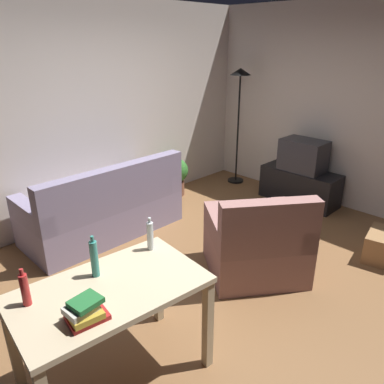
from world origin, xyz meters
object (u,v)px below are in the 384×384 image
(tv_stand, at_px, (300,186))
(book_stack, at_px, (85,311))
(tv, at_px, (303,155))
(bottle_red, at_px, (25,289))
(torchiere_lamp, at_px, (240,95))
(potted_plant, at_px, (176,174))
(bottle_tall, at_px, (94,258))
(desk, at_px, (111,301))
(bottle_clear, at_px, (150,235))
(armchair, at_px, (257,246))
(storage_box, at_px, (384,246))
(couch, at_px, (105,210))

(tv_stand, xyz_separation_m, book_stack, (-3.92, -0.89, 0.58))
(tv, relative_size, bottle_red, 2.45)
(torchiere_lamp, bearing_deg, book_stack, -152.16)
(tv, distance_m, potted_plant, 1.86)
(tv, relative_size, bottle_tall, 2.03)
(tv, height_order, desk, tv)
(bottle_clear, bearing_deg, tv, 9.79)
(armchair, xyz_separation_m, storage_box, (1.21, -0.80, -0.17))
(storage_box, bearing_deg, bottle_tall, 162.91)
(tv_stand, bearing_deg, storage_box, 153.22)
(couch, bearing_deg, bottle_tall, 56.76)
(bottle_clear, distance_m, book_stack, 0.82)
(armchair, distance_m, bottle_tall, 1.80)
(desk, relative_size, bottle_tall, 4.28)
(potted_plant, xyz_separation_m, bottle_tall, (-2.55, -2.01, 0.56))
(armchair, height_order, bottle_tall, bottle_tall)
(couch, distance_m, book_stack, 2.51)
(potted_plant, bearing_deg, couch, -167.77)
(potted_plant, bearing_deg, bottle_red, -146.56)
(couch, xyz_separation_m, bottle_red, (-1.55, -1.67, 0.56))
(bottle_tall, bearing_deg, storage_box, -17.09)
(tv_stand, bearing_deg, bottle_clear, 99.80)
(desk, bearing_deg, bottle_red, 161.10)
(armchair, height_order, bottle_clear, bottle_clear)
(tv, height_order, potted_plant, tv)
(torchiere_lamp, relative_size, bottle_clear, 6.99)
(desk, relative_size, potted_plant, 2.22)
(torchiere_lamp, relative_size, storage_box, 3.77)
(tv_stand, relative_size, armchair, 0.90)
(couch, distance_m, bottle_tall, 2.11)
(bottle_red, bearing_deg, bottle_clear, -1.24)
(torchiere_lamp, distance_m, bottle_clear, 3.66)
(couch, height_order, tv, same)
(potted_plant, bearing_deg, book_stack, -140.35)
(potted_plant, height_order, storage_box, potted_plant)
(tv_stand, height_order, bottle_tall, bottle_tall)
(couch, distance_m, tv, 2.81)
(tv, distance_m, storage_box, 1.72)
(couch, distance_m, bottle_red, 2.35)
(bottle_tall, height_order, bottle_clear, bottle_tall)
(torchiere_lamp, xyz_separation_m, book_stack, (-3.92, -2.07, -0.59))
(tv_stand, distance_m, tv, 0.46)
(potted_plant, xyz_separation_m, book_stack, (-2.82, -2.34, 0.49))
(torchiere_lamp, relative_size, book_stack, 7.63)
(desk, distance_m, bottle_clear, 0.56)
(couch, height_order, bottle_red, bottle_red)
(couch, relative_size, bottle_clear, 7.14)
(tv_stand, distance_m, desk, 3.75)
(bottle_red, xyz_separation_m, bottle_clear, (0.91, -0.02, 0.01))
(bottle_red, relative_size, bottle_clear, 0.95)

